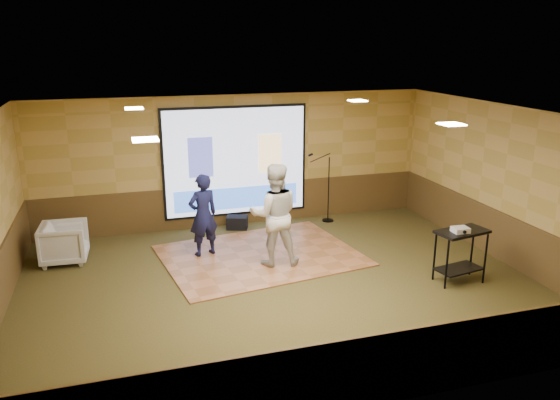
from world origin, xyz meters
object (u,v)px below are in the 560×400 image
object	(u,v)px
av_table	(461,246)
banquet_chair	(64,243)
player_left	(203,215)
projector_screen	(236,163)
duffel_bag	(237,222)
projector	(460,230)
player_right	(274,215)
mic_stand	(326,201)
dance_floor	(261,255)

from	to	relation	value
av_table	banquet_chair	distance (m)	7.42
player_left	banquet_chair	world-z (taller)	player_left
projector_screen	duffel_bag	size ratio (longest dim) A/B	7.06
projector	duffel_bag	distance (m)	5.10
projector_screen	player_right	distance (m)	2.58
player_left	player_right	bearing A→B (deg)	128.96
player_left	duffel_bag	bearing A→B (deg)	-141.66
projector	duffel_bag	bearing A→B (deg)	130.12
banquet_chair	mic_stand	bearing A→B (deg)	-78.42
projector_screen	dance_floor	distance (m)	2.52
player_right	projector	world-z (taller)	player_right
dance_floor	duffel_bag	size ratio (longest dim) A/B	7.96
player_left	duffel_bag	size ratio (longest dim) A/B	3.52
dance_floor	banquet_chair	xyz separation A→B (m)	(-3.70, 0.82, 0.38)
dance_floor	player_right	size ratio (longest dim) A/B	1.91
projector_screen	duffel_bag	distance (m)	1.37
projector	player_left	bearing A→B (deg)	149.84
player_left	av_table	world-z (taller)	player_left
projector	banquet_chair	distance (m)	7.38
player_left	mic_stand	world-z (taller)	player_left
player_right	projector	xyz separation A→B (m)	(2.84, -1.75, 0.00)
player_left	mic_stand	distance (m)	3.39
av_table	projector	bearing A→B (deg)	-144.27
projector_screen	player_left	xyz separation A→B (m)	(-1.04, -1.70, -0.62)
player_left	dance_floor	bearing A→B (deg)	145.04
projector	dance_floor	bearing A→B (deg)	145.62
dance_floor	mic_stand	world-z (taller)	mic_stand
player_left	projector	distance (m)	4.81
projector_screen	duffel_bag	xyz separation A→B (m)	(-0.07, -0.31, -1.33)
player_left	av_table	distance (m)	4.86
av_table	projector_screen	bearing A→B (deg)	126.41
banquet_chair	projector_screen	bearing A→B (deg)	-68.25
dance_floor	mic_stand	size ratio (longest dim) A/B	2.24
duffel_bag	dance_floor	bearing A→B (deg)	-87.01
player_right	player_left	bearing A→B (deg)	-24.41
player_right	duffel_bag	xyz separation A→B (m)	(-0.24, 2.23, -0.86)
player_left	mic_stand	size ratio (longest dim) A/B	0.99
projector_screen	mic_stand	world-z (taller)	projector_screen
projector	banquet_chair	bearing A→B (deg)	157.84
dance_floor	av_table	bearing A→B (deg)	-35.04
dance_floor	player_left	size ratio (longest dim) A/B	2.26
banquet_chair	player_left	bearing A→B (deg)	-96.77
projector_screen	player_left	size ratio (longest dim) A/B	2.01
player_left	mic_stand	xyz separation A→B (m)	(3.11, 1.31, -0.36)
av_table	player_right	bearing A→B (deg)	150.17
player_left	banquet_chair	distance (m)	2.72
player_left	duffel_bag	xyz separation A→B (m)	(0.98, 1.39, -0.71)
mic_stand	duffel_bag	world-z (taller)	mic_stand
banquet_chair	duffel_bag	distance (m)	3.74
mic_stand	banquet_chair	distance (m)	5.81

